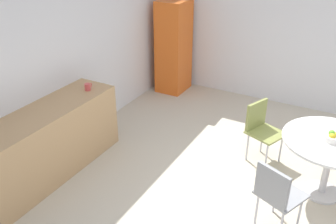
# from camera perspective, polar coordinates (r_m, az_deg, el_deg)

# --- Properties ---
(ground_plane) EXTENTS (6.00, 6.00, 0.00)m
(ground_plane) POSITION_cam_1_polar(r_m,az_deg,el_deg) (4.49, 14.69, -14.59)
(ground_plane) COLOR beige
(wall_back) EXTENTS (6.00, 0.10, 2.60)m
(wall_back) POSITION_cam_1_polar(r_m,az_deg,el_deg) (5.17, -17.29, 7.68)
(wall_back) COLOR silver
(wall_back) RESTS_ON ground_plane
(wall_side_right) EXTENTS (0.10, 6.00, 2.60)m
(wall_side_right) POSITION_cam_1_polar(r_m,az_deg,el_deg) (6.58, 23.29, 10.78)
(wall_side_right) COLOR silver
(wall_side_right) RESTS_ON ground_plane
(counter_block) EXTENTS (2.10, 0.60, 0.90)m
(counter_block) POSITION_cam_1_polar(r_m,az_deg,el_deg) (4.91, -18.06, -4.56)
(counter_block) COLOR tan
(counter_block) RESTS_ON ground_plane
(locker_cabinet) EXTENTS (0.60, 0.50, 1.71)m
(locker_cabinet) POSITION_cam_1_polar(r_m,az_deg,el_deg) (6.99, 0.88, 10.07)
(locker_cabinet) COLOR orange
(locker_cabinet) RESTS_ON ground_plane
(round_table) EXTENTS (1.13, 1.13, 0.76)m
(round_table) POSITION_cam_1_polar(r_m,az_deg,el_deg) (4.61, 24.01, -5.38)
(round_table) COLOR silver
(round_table) RESTS_ON ground_plane
(chair_gray) EXTENTS (0.55, 0.55, 0.83)m
(chair_gray) POSITION_cam_1_polar(r_m,az_deg,el_deg) (3.94, 16.42, -11.72)
(chair_gray) COLOR silver
(chair_gray) RESTS_ON ground_plane
(chair_olive) EXTENTS (0.55, 0.55, 0.83)m
(chair_olive) POSITION_cam_1_polar(r_m,az_deg,el_deg) (5.07, 14.20, -1.96)
(chair_olive) COLOR silver
(chair_olive) RESTS_ON ground_plane
(fruit_bowl) EXTENTS (0.22, 0.22, 0.13)m
(fruit_bowl) POSITION_cam_1_polar(r_m,az_deg,el_deg) (4.49, 24.18, -3.52)
(fruit_bowl) COLOR silver
(fruit_bowl) RESTS_ON round_table
(mug_white) EXTENTS (0.13, 0.08, 0.09)m
(mug_white) POSITION_cam_1_polar(r_m,az_deg,el_deg) (5.11, -12.34, 3.84)
(mug_white) COLOR #D84C4C
(mug_white) RESTS_ON counter_block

